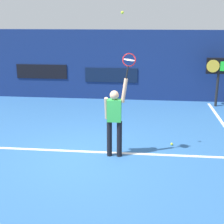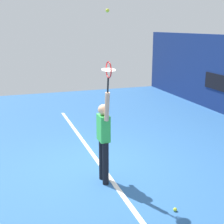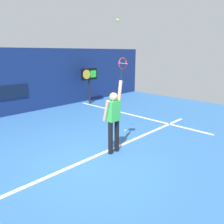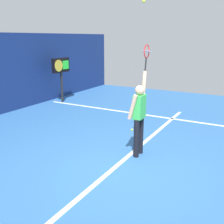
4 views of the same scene
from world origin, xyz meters
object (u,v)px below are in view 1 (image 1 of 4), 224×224
(spare_ball, at_px, (172,144))
(tennis_ball, at_px, (122,13))
(tennis_player, at_px, (114,118))
(tennis_racket, at_px, (129,61))
(scoreboard_clock, at_px, (219,68))

(spare_ball, bearing_deg, tennis_ball, -148.13)
(tennis_player, bearing_deg, tennis_racket, -0.73)
(tennis_racket, bearing_deg, tennis_ball, 167.02)
(tennis_racket, relative_size, tennis_ball, 9.12)
(tennis_ball, relative_size, spare_ball, 1.00)
(tennis_racket, xyz_separation_m, scoreboard_clock, (3.18, 5.15, -0.90))
(tennis_ball, bearing_deg, tennis_racket, -12.98)
(tennis_racket, distance_m, tennis_ball, 1.09)
(spare_ball, bearing_deg, tennis_racket, -143.45)
(scoreboard_clock, bearing_deg, tennis_ball, -123.15)
(tennis_player, relative_size, tennis_ball, 29.27)
(tennis_racket, distance_m, scoreboard_clock, 6.11)
(spare_ball, bearing_deg, scoreboard_clock, 64.86)
(tennis_racket, xyz_separation_m, spare_ball, (1.16, 0.86, -2.36))
(tennis_ball, bearing_deg, tennis_player, -168.94)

